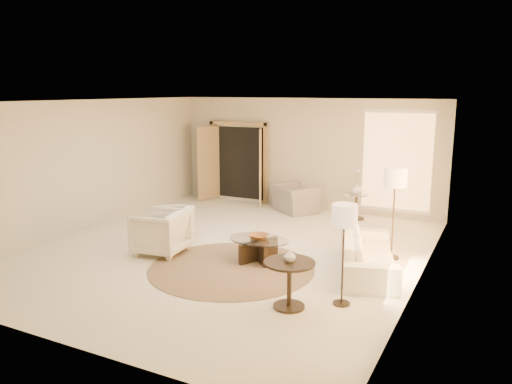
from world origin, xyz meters
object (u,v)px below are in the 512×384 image
at_px(side_table, 356,204).
at_px(floor_lamp_near, 395,181).
at_px(sofa, 368,253).
at_px(end_table, 289,276).
at_px(armchair_right, 161,230).
at_px(end_vase, 290,256).
at_px(side_vase, 357,189).
at_px(armchair_left, 173,223).
at_px(accent_chair, 294,194).
at_px(bowl, 259,237).
at_px(floor_lamp_far, 344,220).
at_px(coffee_table, 259,247).

distance_m(side_table, floor_lamp_near, 2.99).
relative_size(sofa, end_table, 3.08).
bearing_deg(side_table, armchair_right, -121.83).
distance_m(end_vase, side_vase, 5.24).
relative_size(armchair_left, end_vase, 4.42).
distance_m(accent_chair, side_table, 1.58).
xyz_separation_m(floor_lamp_near, end_vase, (-0.84, -2.76, -0.67)).
height_order(side_table, bowl, side_table).
bearing_deg(armchair_left, armchair_right, -3.80).
xyz_separation_m(floor_lamp_far, bowl, (-1.88, 1.11, -0.80)).
distance_m(end_table, floor_lamp_near, 3.04).
relative_size(armchair_right, floor_lamp_far, 0.61).
distance_m(sofa, end_table, 2.02).
height_order(end_table, end_vase, end_vase).
bearing_deg(floor_lamp_far, coffee_table, 149.38).
relative_size(accent_chair, side_table, 1.69).
bearing_deg(accent_chair, end_vase, 145.76).
distance_m(armchair_right, side_vase, 4.85).
xyz_separation_m(end_table, bowl, (-1.25, 1.54, -0.01)).
bearing_deg(sofa, floor_lamp_near, -32.69).
relative_size(end_table, bowl, 2.07).
distance_m(armchair_right, accent_chair, 4.22).
relative_size(accent_chair, floor_lamp_near, 0.62).
bearing_deg(accent_chair, bowl, 136.87).
bearing_deg(armchair_left, side_table, 116.78).
xyz_separation_m(sofa, accent_chair, (-2.71, 3.29, 0.13)).
bearing_deg(sofa, coffee_table, 83.74).
distance_m(coffee_table, bowl, 0.19).
relative_size(sofa, end_vase, 12.77).
relative_size(accent_chair, end_vase, 6.02).
distance_m(armchair_right, end_table, 3.26).
relative_size(accent_chair, end_table, 1.45).
height_order(coffee_table, end_table, end_table).
xyz_separation_m(end_table, side_vase, (-0.52, 5.22, 0.27)).
xyz_separation_m(accent_chair, side_table, (1.58, 0.00, -0.08)).
height_order(floor_lamp_far, end_vase, floor_lamp_far).
bearing_deg(side_table, armchair_left, -129.79).
distance_m(armchair_left, bowl, 2.10).
height_order(side_table, end_vase, end_vase).
relative_size(sofa, side_vase, 8.65).
height_order(end_table, side_table, end_table).
relative_size(end_vase, side_vase, 0.68).
xyz_separation_m(end_table, side_table, (-0.52, 5.22, -0.09)).
height_order(accent_chair, floor_lamp_near, floor_lamp_near).
relative_size(armchair_right, side_vase, 3.51).
height_order(armchair_left, end_table, armchair_left).
distance_m(floor_lamp_near, bowl, 2.60).
bearing_deg(end_vase, side_table, 95.68).
bearing_deg(side_vase, accent_chair, 180.00).
distance_m(armchair_left, side_table, 4.39).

